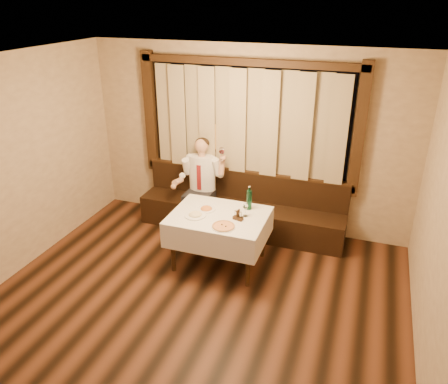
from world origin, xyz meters
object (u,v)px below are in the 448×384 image
(pasta_red, at_px, (206,207))
(cruet_caddy, at_px, (238,216))
(pizza, at_px, (223,226))
(banquette, at_px, (241,211))
(green_bottle, at_px, (249,199))
(seated_man, at_px, (201,177))
(dining_table, at_px, (219,222))
(pasta_cream, at_px, (195,213))

(pasta_red, bearing_deg, cruet_caddy, -14.41)
(pizza, xyz_separation_m, pasta_red, (-0.38, 0.38, 0.02))
(cruet_caddy, bearing_deg, banquette, 118.93)
(banquette, height_order, cruet_caddy, banquette)
(green_bottle, xyz_separation_m, seated_man, (-0.96, 0.64, -0.07))
(cruet_caddy, xyz_separation_m, seated_man, (-0.92, 0.98, 0.03))
(dining_table, relative_size, pasta_red, 5.03)
(cruet_caddy, bearing_deg, pizza, -99.91)
(dining_table, distance_m, green_bottle, 0.50)
(cruet_caddy, bearing_deg, green_bottle, 96.52)
(pizza, bearing_deg, seated_man, 123.15)
(banquette, height_order, pizza, banquette)
(pasta_cream, height_order, cruet_caddy, cruet_caddy)
(green_bottle, bearing_deg, seated_man, 146.31)
(pizza, bearing_deg, cruet_caddy, 65.80)
(pasta_cream, relative_size, green_bottle, 0.85)
(dining_table, height_order, pasta_cream, pasta_cream)
(pasta_red, height_order, green_bottle, green_bottle)
(pizza, relative_size, pasta_red, 1.20)
(pasta_cream, bearing_deg, pizza, -19.71)
(pasta_cream, distance_m, cruet_caddy, 0.57)
(banquette, xyz_separation_m, seated_man, (-0.64, -0.09, 0.52))
(banquette, distance_m, seated_man, 0.83)
(pasta_red, bearing_deg, pizza, -44.79)
(dining_table, bearing_deg, pasta_red, 159.93)
(dining_table, relative_size, green_bottle, 3.77)
(dining_table, xyz_separation_m, cruet_caddy, (0.28, -0.05, 0.16))
(dining_table, relative_size, seated_man, 0.88)
(dining_table, bearing_deg, pizza, -60.71)
(pizza, xyz_separation_m, pasta_cream, (-0.45, 0.16, 0.03))
(pasta_cream, relative_size, cruet_caddy, 2.00)
(green_bottle, distance_m, seated_man, 1.16)
(green_bottle, xyz_separation_m, cruet_caddy, (-0.05, -0.34, -0.09))
(pizza, bearing_deg, pasta_red, 135.21)
(dining_table, bearing_deg, green_bottle, 41.68)
(pasta_cream, bearing_deg, banquette, 76.32)
(banquette, height_order, seated_man, seated_man)
(pizza, distance_m, cruet_caddy, 0.28)
(pizza, relative_size, cruet_caddy, 2.12)
(pizza, bearing_deg, banquette, 97.23)
(pizza, height_order, pasta_cream, pasta_cream)
(pizza, height_order, green_bottle, green_bottle)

